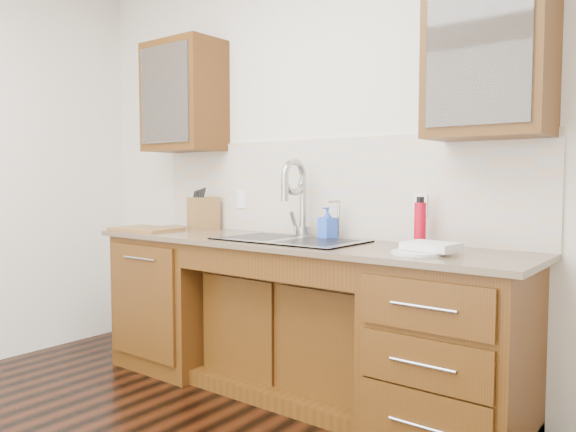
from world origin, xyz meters
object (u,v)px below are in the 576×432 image
Objects in this scene: plate at (417,253)px; cutting_board at (146,229)px; soap_bottle at (327,223)px; knife_block at (204,213)px; water_bottle at (420,224)px.

cutting_board reaches higher than plate.
cutting_board is at bearing -151.16° from soap_bottle.
knife_block is 0.50× the size of cutting_board.
plate is 0.54× the size of cutting_board.
plate is at bearing -67.93° from water_bottle.
water_bottle is (0.56, 0.02, 0.02)m from soap_bottle.
plate is at bearing -5.50° from soap_bottle.
knife_block is (-1.60, -0.00, -0.00)m from water_bottle.
plate is (0.68, -0.28, -0.09)m from soap_bottle.
knife_block is at bearing -164.65° from soap_bottle.
knife_block is at bearing 170.21° from plate.
water_bottle is 1.87m from cutting_board.
cutting_board is at bearing -106.93° from knife_block.
water_bottle is at bearing 112.07° from plate.
soap_bottle is 0.74m from plate.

